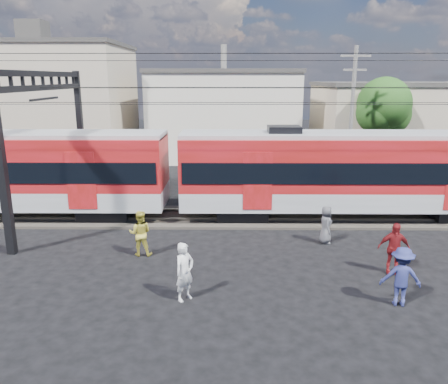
{
  "coord_description": "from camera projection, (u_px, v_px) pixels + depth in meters",
  "views": [
    {
      "loc": [
        -1.6,
        -12.27,
        6.63
      ],
      "look_at": [
        -1.77,
        5.0,
        2.1
      ],
      "focal_mm": 35.0,
      "sensor_mm": 36.0,
      "label": 1
    }
  ],
  "objects": [
    {
      "name": "pedestrian_c",
      "position": [
        401.0,
        276.0,
        12.95
      ],
      "size": [
        1.27,
        0.86,
        1.83
      ],
      "primitive_type": "imported",
      "rotation": [
        0.0,
        0.0,
        2.98
      ],
      "color": "navy",
      "rests_on": "ground"
    },
    {
      "name": "utility_pole_mid",
      "position": [
        352.0,
        113.0,
        26.84
      ],
      "size": [
        1.8,
        0.24,
        8.5
      ],
      "color": "slate",
      "rests_on": "ground"
    },
    {
      "name": "pedestrian_b",
      "position": [
        140.0,
        233.0,
        16.64
      ],
      "size": [
        0.88,
        0.69,
        1.77
      ],
      "primitive_type": "imported",
      "rotation": [
        0.0,
        0.0,
        3.16
      ],
      "color": "gold",
      "rests_on": "ground"
    },
    {
      "name": "pedestrian_e",
      "position": [
        326.0,
        225.0,
        17.89
      ],
      "size": [
        0.53,
        0.79,
        1.58
      ],
      "primitive_type": "imported",
      "rotation": [
        0.0,
        0.0,
        1.54
      ],
      "color": "#47474C",
      "rests_on": "ground"
    },
    {
      "name": "tree_near",
      "position": [
        386.0,
        108.0,
        29.77
      ],
      "size": [
        3.82,
        3.64,
        6.72
      ],
      "color": "#382619",
      "rests_on": "ground"
    },
    {
      "name": "ground",
      "position": [
        279.0,
        298.0,
        13.53
      ],
      "size": [
        120.0,
        120.0,
        0.0
      ],
      "primitive_type": "plane",
      "color": "black",
      "rests_on": "ground"
    },
    {
      "name": "track_bed",
      "position": [
        261.0,
        217.0,
        21.26
      ],
      "size": [
        70.0,
        3.4,
        0.12
      ],
      "primitive_type": "cube",
      "color": "#2D2823",
      "rests_on": "ground"
    },
    {
      "name": "building_mideast",
      "position": [
        418.0,
        121.0,
        35.82
      ],
      "size": [
        16.32,
        10.2,
        6.3
      ],
      "color": "#BBA78F",
      "rests_on": "ground"
    },
    {
      "name": "rail_far",
      "position": [
        260.0,
        210.0,
        21.95
      ],
      "size": [
        70.0,
        0.12,
        0.12
      ],
      "primitive_type": "cube",
      "color": "#59544C",
      "rests_on": "track_bed"
    },
    {
      "name": "building_west",
      "position": [
        41.0,
        103.0,
        35.72
      ],
      "size": [
        14.28,
        10.2,
        9.3
      ],
      "color": "#BBA78F",
      "rests_on": "ground"
    },
    {
      "name": "commuter_train",
      "position": [
        355.0,
        170.0,
        20.62
      ],
      "size": [
        50.3,
        3.08,
        4.17
      ],
      "color": "black",
      "rests_on": "ground"
    },
    {
      "name": "pedestrian_a",
      "position": [
        185.0,
        272.0,
        13.25
      ],
      "size": [
        0.78,
        0.79,
        1.84
      ],
      "primitive_type": "imported",
      "rotation": [
        0.0,
        0.0,
        0.82
      ],
      "color": "silver",
      "rests_on": "ground"
    },
    {
      "name": "building_midwest",
      "position": [
        224.0,
        112.0,
        38.74
      ],
      "size": [
        12.24,
        12.24,
        7.3
      ],
      "color": "beige",
      "rests_on": "ground"
    },
    {
      "name": "rail_near",
      "position": [
        262.0,
        219.0,
        20.5
      ],
      "size": [
        70.0,
        0.12,
        0.12
      ],
      "primitive_type": "cube",
      "color": "#59544C",
      "rests_on": "track_bed"
    },
    {
      "name": "catenary",
      "position": [
        75.0,
        111.0,
        20.05
      ],
      "size": [
        70.0,
        9.3,
        7.52
      ],
      "color": "black",
      "rests_on": "ground"
    },
    {
      "name": "pedestrian_d",
      "position": [
        394.0,
        248.0,
        15.05
      ],
      "size": [
        1.13,
        0.56,
        1.85
      ],
      "primitive_type": "imported",
      "rotation": [
        0.0,
        0.0,
        -0.1
      ],
      "color": "maroon",
      "rests_on": "ground"
    }
  ]
}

